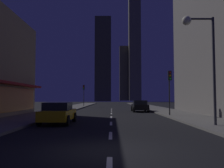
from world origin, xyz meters
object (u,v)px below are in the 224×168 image
Objects in this scene: car_parked_near at (59,113)px; car_parked_far at (140,106)px; fire_hydrant_far_left at (65,108)px; street_lamp_right at (200,43)px; traffic_light_far_left at (84,91)px; traffic_light_near_right at (170,83)px.

car_parked_near is 1.00× the size of car_parked_far.
street_lamp_right reaches higher than fire_hydrant_far_left.
fire_hydrant_far_left is at bearing -91.38° from traffic_light_far_left.
traffic_light_near_right is (9.10, 6.08, 2.45)m from car_parked_near.
fire_hydrant_far_left is 0.16× the size of traffic_light_near_right.
street_lamp_right is at bearing -71.56° from traffic_light_far_left.
traffic_light_near_right is at bearing -76.67° from car_parked_far.
fire_hydrant_far_left is at bearing 125.03° from street_lamp_right.
car_parked_far reaches higher than fire_hydrant_far_left.
traffic_light_near_right is at bearing -65.79° from traffic_light_far_left.
traffic_light_near_right is 0.64× the size of street_lamp_right.
street_lamp_right reaches higher than car_parked_near.
fire_hydrant_far_left is at bearing -179.34° from car_parked_far.
car_parked_near is 1.01× the size of traffic_light_far_left.
traffic_light_far_left is at bearing 93.56° from car_parked_near.
car_parked_near is at bearing -80.66° from fire_hydrant_far_left.
traffic_light_near_right is (1.90, -8.02, 2.45)m from car_parked_far.
car_parked_near and car_parked_far have the same top height.
fire_hydrant_far_left is 0.10× the size of street_lamp_right.
street_lamp_right is (10.88, -32.64, 1.87)m from traffic_light_far_left.
street_lamp_right is (-0.12, -8.18, 1.87)m from traffic_light_near_right.
street_lamp_right is (11.28, -16.09, 4.61)m from fire_hydrant_far_left.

